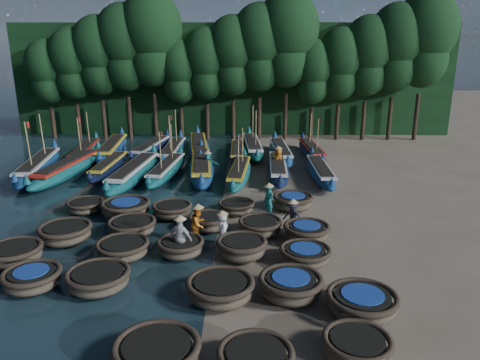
{
  "coord_description": "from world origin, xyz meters",
  "views": [
    {
      "loc": [
        1.38,
        -21.13,
        8.82
      ],
      "look_at": [
        0.98,
        3.29,
        1.3
      ],
      "focal_mm": 35.0,
      "sensor_mm": 36.0,
      "label": 1
    }
  ],
  "objects_px": {
    "long_boat_8": "(321,172)",
    "long_boat_11": "(151,148)",
    "fisherman_0": "(222,227)",
    "fisherman_1": "(269,199)",
    "fisherman_4": "(181,237)",
    "long_boat_0": "(38,167)",
    "long_boat_7": "(278,169)",
    "long_boat_6": "(239,173)",
    "coracle_9": "(362,303)",
    "coracle_5": "(32,278)",
    "coracle_19": "(307,232)",
    "coracle_22": "(172,210)",
    "long_boat_13": "(199,147)",
    "long_boat_16": "(281,152)",
    "long_boat_17": "(311,151)",
    "fisherman_5": "(208,164)",
    "coracle_18": "(260,226)",
    "long_boat_10": "(112,149)",
    "coracle_2": "(157,354)",
    "long_boat_1": "(68,168)",
    "coracle_17": "(208,222)",
    "coracle_21": "(126,208)",
    "coracle_14": "(305,255)",
    "fisherman_2": "(198,223)",
    "coracle_23": "(236,207)",
    "long_boat_2": "(109,166)",
    "coracle_6": "(98,279)",
    "coracle_13": "(242,247)",
    "coracle_15": "(65,233)",
    "coracle_10": "(15,254)",
    "coracle_16": "(132,227)",
    "coracle_24": "(293,201)",
    "coracle_7": "(220,289)",
    "coracle_3": "(256,360)",
    "coracle_20": "(85,206)",
    "coracle_8": "(291,286)",
    "coracle_11": "(123,249)",
    "long_boat_3": "(134,172)"
  },
  "relations": [
    {
      "from": "long_boat_16",
      "to": "long_boat_0",
      "type": "bearing_deg",
      "value": -167.45
    },
    {
      "from": "long_boat_16",
      "to": "coracle_2",
      "type": "bearing_deg",
      "value": -105.33
    },
    {
      "from": "coracle_5",
      "to": "long_boat_11",
      "type": "xyz_separation_m",
      "value": [
        0.31,
        20.11,
        0.1
      ]
    },
    {
      "from": "coracle_6",
      "to": "coracle_7",
      "type": "relative_size",
      "value": 0.87
    },
    {
      "from": "coracle_18",
      "to": "long_boat_10",
      "type": "distance_m",
      "value": 18.32
    },
    {
      "from": "coracle_19",
      "to": "coracle_22",
      "type": "distance_m",
      "value": 7.02
    },
    {
      "from": "coracle_15",
      "to": "coracle_24",
      "type": "height_order",
      "value": "coracle_24"
    },
    {
      "from": "coracle_13",
      "to": "long_boat_1",
      "type": "relative_size",
      "value": 0.27
    },
    {
      "from": "coracle_10",
      "to": "coracle_22",
      "type": "distance_m",
      "value": 7.56
    },
    {
      "from": "fisherman_0",
      "to": "fisherman_1",
      "type": "height_order",
      "value": "fisherman_1"
    },
    {
      "from": "long_boat_11",
      "to": "fisherman_4",
      "type": "bearing_deg",
      "value": -64.91
    },
    {
      "from": "coracle_2",
      "to": "coracle_17",
      "type": "height_order",
      "value": "coracle_2"
    },
    {
      "from": "coracle_6",
      "to": "coracle_23",
      "type": "height_order",
      "value": "coracle_6"
    },
    {
      "from": "long_boat_8",
      "to": "long_boat_17",
      "type": "distance_m",
      "value": 5.76
    },
    {
      "from": "coracle_17",
      "to": "long_boat_11",
      "type": "xyz_separation_m",
      "value": [
        -5.63,
        14.6,
        0.09
      ]
    },
    {
      "from": "coracle_15",
      "to": "coracle_17",
      "type": "distance_m",
      "value": 6.41
    },
    {
      "from": "coracle_6",
      "to": "coracle_22",
      "type": "xyz_separation_m",
      "value": [
        1.57,
        7.08,
        -0.02
      ]
    },
    {
      "from": "coracle_7",
      "to": "coracle_6",
      "type": "bearing_deg",
      "value": 171.28
    },
    {
      "from": "coracle_13",
      "to": "coracle_9",
      "type": "bearing_deg",
      "value": -45.54
    },
    {
      "from": "long_boat_13",
      "to": "long_boat_16",
      "type": "distance_m",
      "value": 6.38
    },
    {
      "from": "long_boat_6",
      "to": "long_boat_10",
      "type": "relative_size",
      "value": 0.85
    },
    {
      "from": "long_boat_6",
      "to": "coracle_9",
      "type": "bearing_deg",
      "value": -69.08
    },
    {
      "from": "coracle_10",
      "to": "coracle_24",
      "type": "height_order",
      "value": "coracle_24"
    },
    {
      "from": "coracle_8",
      "to": "coracle_19",
      "type": "bearing_deg",
      "value": 76.8
    },
    {
      "from": "long_boat_10",
      "to": "fisherman_0",
      "type": "relative_size",
      "value": 5.2
    },
    {
      "from": "coracle_3",
      "to": "long_boat_1",
      "type": "bearing_deg",
      "value": 122.95
    },
    {
      "from": "coracle_23",
      "to": "long_boat_2",
      "type": "relative_size",
      "value": 0.31
    },
    {
      "from": "long_boat_1",
      "to": "long_boat_10",
      "type": "xyz_separation_m",
      "value": [
        1.28,
        5.68,
        -0.02
      ]
    },
    {
      "from": "fisherman_0",
      "to": "long_boat_0",
      "type": "bearing_deg",
      "value": 35.06
    },
    {
      "from": "coracle_18",
      "to": "coracle_11",
      "type": "bearing_deg",
      "value": -156.67
    },
    {
      "from": "coracle_5",
      "to": "coracle_6",
      "type": "height_order",
      "value": "coracle_6"
    },
    {
      "from": "long_boat_2",
      "to": "long_boat_11",
      "type": "height_order",
      "value": "long_boat_11"
    },
    {
      "from": "coracle_14",
      "to": "fisherman_2",
      "type": "xyz_separation_m",
      "value": [
        -4.5,
        2.06,
        0.49
      ]
    },
    {
      "from": "long_boat_7",
      "to": "fisherman_5",
      "type": "xyz_separation_m",
      "value": [
        -4.58,
        -0.02,
        0.32
      ]
    },
    {
      "from": "coracle_11",
      "to": "coracle_21",
      "type": "bearing_deg",
      "value": 102.48
    },
    {
      "from": "fisherman_4",
      "to": "long_boat_17",
      "type": "bearing_deg",
      "value": -88.43
    },
    {
      "from": "coracle_9",
      "to": "fisherman_1",
      "type": "relative_size",
      "value": 1.53
    },
    {
      "from": "coracle_13",
      "to": "fisherman_5",
      "type": "height_order",
      "value": "fisherman_5"
    },
    {
      "from": "long_boat_8",
      "to": "long_boat_11",
      "type": "height_order",
      "value": "long_boat_11"
    },
    {
      "from": "fisherman_4",
      "to": "long_boat_0",
      "type": "bearing_deg",
      "value": -21.27
    },
    {
      "from": "long_boat_7",
      "to": "long_boat_8",
      "type": "relative_size",
      "value": 1.05
    },
    {
      "from": "coracle_21",
      "to": "fisherman_1",
      "type": "distance_m",
      "value": 7.27
    },
    {
      "from": "coracle_16",
      "to": "long_boat_2",
      "type": "xyz_separation_m",
      "value": [
        -3.96,
        10.2,
        0.05
      ]
    },
    {
      "from": "coracle_19",
      "to": "fisherman_4",
      "type": "xyz_separation_m",
      "value": [
        -5.38,
        -1.69,
        0.48
      ]
    },
    {
      "from": "coracle_11",
      "to": "coracle_23",
      "type": "relative_size",
      "value": 1.16
    },
    {
      "from": "long_boat_11",
      "to": "long_boat_17",
      "type": "height_order",
      "value": "long_boat_17"
    },
    {
      "from": "coracle_15",
      "to": "fisherman_1",
      "type": "distance_m",
      "value": 9.77
    },
    {
      "from": "coracle_5",
      "to": "coracle_20",
      "type": "xyz_separation_m",
      "value": [
        -0.65,
        7.71,
        -0.05
      ]
    },
    {
      "from": "coracle_14",
      "to": "coracle_22",
      "type": "distance_m",
      "value": 7.89
    },
    {
      "from": "long_boat_3",
      "to": "long_boat_16",
      "type": "xyz_separation_m",
      "value": [
        9.64,
        5.84,
        -0.06
      ]
    }
  ]
}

